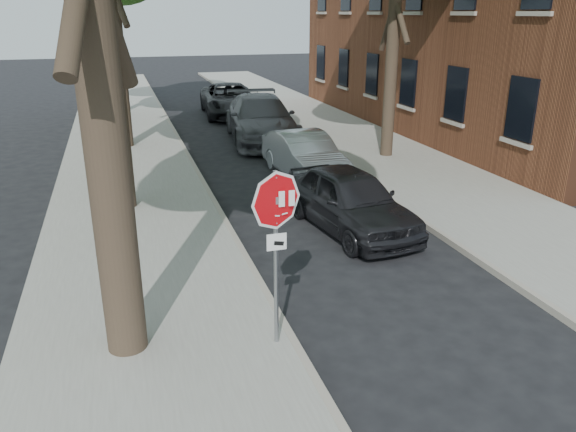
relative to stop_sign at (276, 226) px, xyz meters
name	(u,v)px	position (x,y,z in m)	size (l,w,h in m)	color
ground	(321,340)	(0.70, 0.03, -1.95)	(120.00, 120.00, 0.00)	black
sidewalk_left	(126,160)	(-1.80, 12.03, -1.89)	(4.00, 55.00, 0.12)	gray
sidewalk_right	(362,144)	(6.70, 12.03, -1.89)	(4.00, 55.00, 0.12)	gray
curb_left	(188,156)	(0.25, 12.03, -1.88)	(0.12, 55.00, 0.13)	#9E9384
curb_right	(310,147)	(4.65, 12.03, -1.88)	(0.12, 55.00, 0.13)	#9E9384
stop_sign	(276,226)	(0.00, 0.00, 0.00)	(0.76, 0.34, 2.61)	gray
car_a	(350,200)	(2.90, 4.21, -1.24)	(1.67, 4.16, 1.42)	black
car_b	(305,155)	(3.30, 8.61, -1.28)	(1.42, 4.06, 1.34)	#ACB0B5
car_c	(261,119)	(3.30, 13.88, -1.10)	(2.38, 5.86, 1.70)	#434448
car_d	(230,100)	(3.30, 19.81, -1.20)	(2.49, 5.41, 1.50)	black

